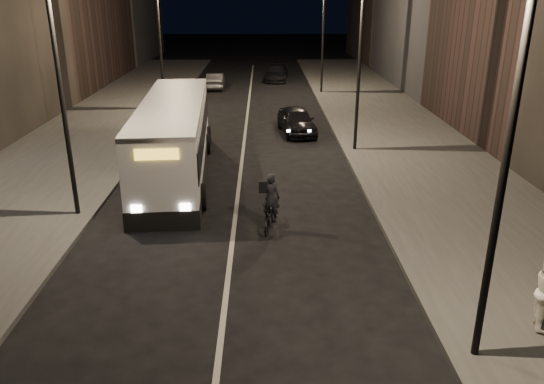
{
  "coord_description": "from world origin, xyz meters",
  "views": [
    {
      "loc": [
        1.01,
        -13.48,
        7.56
      ],
      "look_at": [
        1.29,
        2.45,
        1.5
      ],
      "focal_mm": 35.0,
      "sensor_mm": 36.0,
      "label": 1
    }
  ],
  "objects_px": {
    "streetlight_left_far": "(163,28)",
    "car_near": "(297,121)",
    "cyclist_on_bicycle": "(271,211)",
    "car_mid": "(215,81)",
    "car_far": "(276,73)",
    "city_bus": "(174,135)",
    "streetlight_right_near": "(498,119)",
    "streetlight_right_far": "(320,22)",
    "streetlight_right_mid": "(355,41)",
    "streetlight_left_near": "(65,64)"
  },
  "relations": [
    {
      "from": "streetlight_right_mid",
      "to": "car_near",
      "type": "height_order",
      "value": "streetlight_right_mid"
    },
    {
      "from": "streetlight_left_near",
      "to": "cyclist_on_bicycle",
      "type": "xyz_separation_m",
      "value": [
        6.58,
        -1.13,
        -4.68
      ]
    },
    {
      "from": "streetlight_left_far",
      "to": "cyclist_on_bicycle",
      "type": "xyz_separation_m",
      "value": [
        6.58,
        -19.13,
        -4.68
      ]
    },
    {
      "from": "streetlight_left_far",
      "to": "car_near",
      "type": "bearing_deg",
      "value": -37.14
    },
    {
      "from": "city_bus",
      "to": "car_far",
      "type": "bearing_deg",
      "value": 74.92
    },
    {
      "from": "car_near",
      "to": "car_far",
      "type": "bearing_deg",
      "value": 83.99
    },
    {
      "from": "car_near",
      "to": "car_mid",
      "type": "xyz_separation_m",
      "value": [
        -5.78,
        14.76,
        -0.1
      ]
    },
    {
      "from": "city_bus",
      "to": "car_near",
      "type": "xyz_separation_m",
      "value": [
        5.72,
        7.03,
        -1.02
      ]
    },
    {
      "from": "car_near",
      "to": "cyclist_on_bicycle",
      "type": "bearing_deg",
      "value": -105.33
    },
    {
      "from": "streetlight_right_near",
      "to": "car_far",
      "type": "xyz_separation_m",
      "value": [
        -3.07,
        38.67,
        -4.68
      ]
    },
    {
      "from": "streetlight_right_mid",
      "to": "city_bus",
      "type": "distance_m",
      "value": 9.48
    },
    {
      "from": "car_mid",
      "to": "streetlight_left_far",
      "type": "bearing_deg",
      "value": 72.41
    },
    {
      "from": "streetlight_right_far",
      "to": "car_far",
      "type": "height_order",
      "value": "streetlight_right_far"
    },
    {
      "from": "streetlight_right_near",
      "to": "streetlight_left_near",
      "type": "relative_size",
      "value": 1.0
    },
    {
      "from": "streetlight_right_far",
      "to": "streetlight_left_near",
      "type": "height_order",
      "value": "same"
    },
    {
      "from": "car_near",
      "to": "car_mid",
      "type": "relative_size",
      "value": 1.11
    },
    {
      "from": "streetlight_left_near",
      "to": "car_mid",
      "type": "xyz_separation_m",
      "value": [
        2.46,
        26.51,
        -4.72
      ]
    },
    {
      "from": "cyclist_on_bicycle",
      "to": "car_near",
      "type": "xyz_separation_m",
      "value": [
        1.66,
        12.89,
        0.06
      ]
    },
    {
      "from": "streetlight_right_mid",
      "to": "streetlight_left_near",
      "type": "xyz_separation_m",
      "value": [
        -10.66,
        -8.0,
        0.0
      ]
    },
    {
      "from": "city_bus",
      "to": "streetlight_right_mid",
      "type": "bearing_deg",
      "value": 17.88
    },
    {
      "from": "streetlight_right_far",
      "to": "cyclist_on_bicycle",
      "type": "distance_m",
      "value": 25.89
    },
    {
      "from": "streetlight_left_near",
      "to": "cyclist_on_bicycle",
      "type": "bearing_deg",
      "value": -9.76
    },
    {
      "from": "streetlight_left_far",
      "to": "streetlight_right_far",
      "type": "bearing_deg",
      "value": 29.36
    },
    {
      "from": "streetlight_left_far",
      "to": "car_far",
      "type": "relative_size",
      "value": 1.72
    },
    {
      "from": "streetlight_left_far",
      "to": "city_bus",
      "type": "bearing_deg",
      "value": -79.21
    },
    {
      "from": "streetlight_left_near",
      "to": "car_far",
      "type": "height_order",
      "value": "streetlight_left_near"
    },
    {
      "from": "streetlight_right_mid",
      "to": "streetlight_left_far",
      "type": "bearing_deg",
      "value": 136.84
    },
    {
      "from": "streetlight_right_near",
      "to": "city_bus",
      "type": "xyz_separation_m",
      "value": [
        -8.14,
        12.73,
        -3.6
      ]
    },
    {
      "from": "streetlight_right_far",
      "to": "city_bus",
      "type": "xyz_separation_m",
      "value": [
        -8.14,
        -19.27,
        -3.6
      ]
    },
    {
      "from": "streetlight_right_mid",
      "to": "cyclist_on_bicycle",
      "type": "xyz_separation_m",
      "value": [
        -4.08,
        -9.13,
        -4.68
      ]
    },
    {
      "from": "streetlight_right_mid",
      "to": "streetlight_left_near",
      "type": "bearing_deg",
      "value": -143.12
    },
    {
      "from": "car_mid",
      "to": "cyclist_on_bicycle",
      "type": "bearing_deg",
      "value": 97.01
    },
    {
      "from": "streetlight_right_near",
      "to": "streetlight_right_mid",
      "type": "height_order",
      "value": "same"
    },
    {
      "from": "streetlight_right_near",
      "to": "streetlight_left_far",
      "type": "distance_m",
      "value": 28.1
    },
    {
      "from": "cyclist_on_bicycle",
      "to": "car_mid",
      "type": "height_order",
      "value": "cyclist_on_bicycle"
    },
    {
      "from": "streetlight_left_near",
      "to": "car_far",
      "type": "relative_size",
      "value": 1.72
    },
    {
      "from": "cyclist_on_bicycle",
      "to": "car_near",
      "type": "bearing_deg",
      "value": 93.92
    },
    {
      "from": "cyclist_on_bicycle",
      "to": "car_near",
      "type": "relative_size",
      "value": 0.47
    },
    {
      "from": "car_mid",
      "to": "streetlight_right_near",
      "type": "bearing_deg",
      "value": 101.9
    },
    {
      "from": "streetlight_right_near",
      "to": "streetlight_right_far",
      "type": "distance_m",
      "value": 32.0
    },
    {
      "from": "cyclist_on_bicycle",
      "to": "car_near",
      "type": "height_order",
      "value": "cyclist_on_bicycle"
    },
    {
      "from": "cyclist_on_bicycle",
      "to": "car_mid",
      "type": "distance_m",
      "value": 27.95
    },
    {
      "from": "streetlight_right_far",
      "to": "streetlight_left_far",
      "type": "relative_size",
      "value": 1.0
    },
    {
      "from": "streetlight_right_mid",
      "to": "car_mid",
      "type": "height_order",
      "value": "streetlight_right_mid"
    },
    {
      "from": "streetlight_left_far",
      "to": "car_mid",
      "type": "relative_size",
      "value": 2.09
    },
    {
      "from": "streetlight_right_near",
      "to": "car_far",
      "type": "relative_size",
      "value": 1.72
    },
    {
      "from": "city_bus",
      "to": "car_far",
      "type": "xyz_separation_m",
      "value": [
        5.06,
        25.94,
        -1.08
      ]
    },
    {
      "from": "city_bus",
      "to": "car_mid",
      "type": "bearing_deg",
      "value": 86.15
    },
    {
      "from": "streetlight_right_mid",
      "to": "car_far",
      "type": "height_order",
      "value": "streetlight_right_mid"
    },
    {
      "from": "streetlight_right_far",
      "to": "city_bus",
      "type": "height_order",
      "value": "streetlight_right_far"
    }
  ]
}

